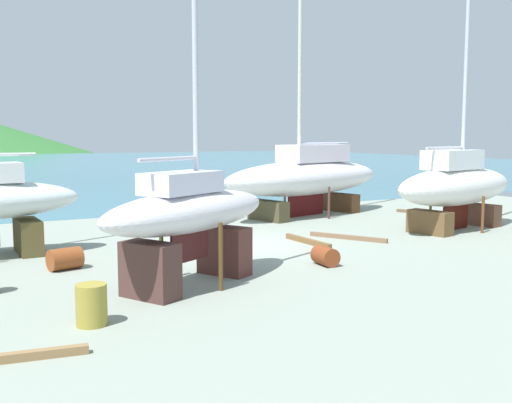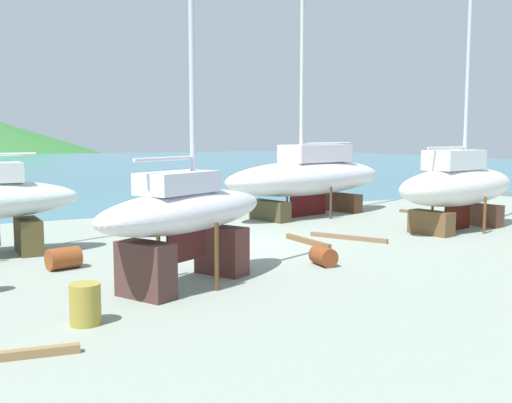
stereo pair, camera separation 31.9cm
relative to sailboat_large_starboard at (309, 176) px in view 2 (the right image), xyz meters
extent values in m
plane|color=gray|center=(-6.16, -7.40, -1.98)|extent=(45.30, 45.30, 0.00)
cube|color=teal|center=(-6.16, 55.91, -1.98)|extent=(145.27, 103.97, 0.01)
cube|color=#474028|center=(-2.54, -0.66, -1.51)|extent=(1.22, 2.27, 0.94)
cube|color=brown|center=(2.45, 0.64, -1.51)|extent=(1.22, 2.27, 0.94)
cylinder|color=#4F322C|center=(0.33, -1.45, -1.21)|extent=(0.12, 0.12, 1.53)
cylinder|color=#4E301C|center=(-0.42, 1.43, -1.21)|extent=(0.12, 0.12, 1.53)
ellipsoid|color=silver|center=(-0.04, -0.01, -0.10)|extent=(10.67, 5.22, 1.71)
cube|color=#531112|center=(-0.04, -0.01, -1.56)|extent=(2.42, 0.70, 1.20)
cube|color=white|center=(0.46, 0.12, 1.10)|extent=(4.00, 2.51, 0.86)
cylinder|color=beige|center=(-0.54, -0.14, 7.92)|extent=(0.18, 0.18, 14.51)
cylinder|color=silver|center=(1.21, 0.31, 1.57)|extent=(3.53, 1.04, 0.13)
cube|color=brown|center=(-13.45, -3.70, -1.40)|extent=(0.78, 1.87, 1.16)
cube|color=brown|center=(5.03, -6.24, -1.50)|extent=(1.06, 1.90, 0.95)
cube|color=brown|center=(1.39, -7.03, -1.50)|extent=(1.06, 1.90, 0.95)
cylinder|color=#514B1F|center=(2.95, -5.43, -1.22)|extent=(0.12, 0.12, 1.51)
cylinder|color=brown|center=(3.47, -7.84, -1.22)|extent=(0.12, 0.12, 1.51)
ellipsoid|color=silver|center=(3.21, -6.64, -0.15)|extent=(7.76, 3.77, 1.61)
cube|color=#47120A|center=(3.21, -6.64, -1.51)|extent=(1.77, 0.46, 1.13)
cube|color=white|center=(2.84, -6.72, 0.98)|extent=(2.91, 1.88, 0.80)
cylinder|color=silver|center=(3.57, -6.56, 5.60)|extent=(0.16, 0.16, 10.04)
cylinder|color=#BAB8BD|center=(2.30, -6.84, 1.48)|extent=(2.57, 0.66, 0.11)
cube|color=#552E29|center=(-8.86, -9.53, -1.29)|extent=(1.33, 1.64, 1.38)
cube|color=#4A2E2A|center=(-11.53, -10.99, -1.29)|extent=(1.33, 1.64, 1.38)
cylinder|color=#453F1C|center=(-10.69, -9.37, -1.10)|extent=(0.12, 0.12, 1.77)
cylinder|color=#50371B|center=(-9.71, -11.16, -1.10)|extent=(0.12, 0.12, 1.77)
ellipsoid|color=silver|center=(-10.20, -10.26, 0.01)|extent=(6.23, 4.55, 1.11)
cube|color=#4B1C1B|center=(-10.20, -10.26, -0.93)|extent=(1.32, 0.77, 0.77)
cube|color=silver|center=(-10.46, -10.41, 0.78)|extent=(2.46, 2.03, 0.55)
cylinder|color=#B6BACA|center=(-9.93, -10.11, 3.90)|extent=(0.15, 0.15, 6.79)
cylinder|color=#B6B6BF|center=(-10.86, -10.63, 1.41)|extent=(1.92, 1.12, 0.10)
cube|color=#3C6F53|center=(-5.08, 3.51, -1.57)|extent=(0.36, 0.39, 0.81)
cube|color=#2E6C4A|center=(-5.08, 3.51, -0.88)|extent=(0.45, 0.50, 0.59)
sphere|color=#966744|center=(-5.08, 3.51, -0.47)|extent=(0.22, 0.22, 0.22)
cylinder|color=olive|center=(-13.27, -12.47, -1.54)|extent=(0.87, 0.87, 0.88)
cylinder|color=brown|center=(-12.81, -6.81, -1.65)|extent=(1.06, 0.86, 0.65)
cylinder|color=brown|center=(-5.63, -9.91, -1.69)|extent=(0.62, 0.87, 0.58)
cube|color=brown|center=(5.48, -2.46, -1.91)|extent=(1.18, 3.06, 0.15)
cube|color=brown|center=(-2.28, -6.51, -1.90)|extent=(1.72, 2.80, 0.17)
cube|color=olive|center=(-14.51, -13.95, -1.90)|extent=(1.68, 0.39, 0.16)
cube|color=brown|center=(-4.14, -6.58, -1.88)|extent=(0.28, 2.72, 0.19)
camera|label=1|loc=(-15.89, -24.87, 2.00)|focal=41.98mm
camera|label=2|loc=(-15.61, -25.02, 2.00)|focal=41.98mm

